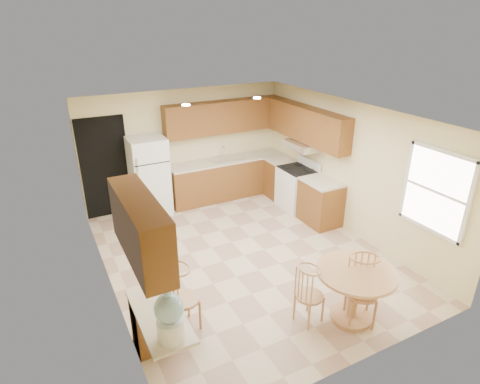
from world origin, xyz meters
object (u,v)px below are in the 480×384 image
stove (297,188)px  water_crock (170,317)px  dining_table (354,288)px  chair_table_b (368,289)px  refrigerator (149,177)px  chair_table_a (314,292)px  chair_desk (185,295)px

stove → water_crock: (-3.92, -3.30, 0.59)m
dining_table → chair_table_b: bearing=-74.9°
refrigerator → chair_table_b: size_ratio=1.67×
stove → chair_table_a: size_ratio=1.27×
chair_table_a → chair_desk: bearing=-123.0°
refrigerator → chair_desk: refrigerator is taller
dining_table → chair_table_a: bearing=163.0°
chair_table_b → chair_table_a: bearing=-1.7°
dining_table → chair_table_a: chair_table_a is taller
chair_table_b → chair_desk: (-2.16, 1.00, -0.02)m
water_crock → chair_table_a: bearing=5.1°
chair_table_a → chair_desk: 1.69m
chair_desk → water_crock: 1.05m
stove → refrigerator: bearing=157.0°
stove → chair_desk: bearing=-144.6°
stove → water_crock: water_crock is taller
stove → chair_table_b: size_ratio=1.10×
stove → dining_table: size_ratio=1.02×
stove → chair_table_a: 3.66m
refrigerator → chair_table_b: (1.56, -4.69, -0.22)m
stove → chair_desk: (-3.47, -2.47, 0.12)m
dining_table → water_crock: 2.61m
chair_table_b → chair_desk: chair_table_b is taller
chair_table_a → chair_desk: (-1.56, 0.65, 0.06)m
chair_table_a → water_crock: water_crock is taller
refrigerator → dining_table: (1.51, -4.51, -0.31)m
dining_table → refrigerator: bearing=108.5°
refrigerator → stove: size_ratio=1.52×
water_crock → chair_desk: bearing=61.5°
chair_table_a → stove: bearing=138.1°
dining_table → water_crock: size_ratio=1.66×
chair_table_b → chair_desk: size_ratio=1.03×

